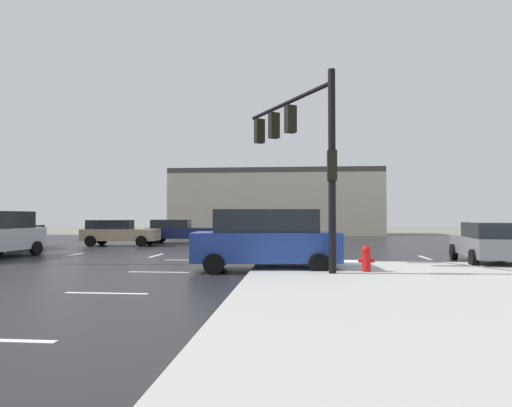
{
  "coord_description": "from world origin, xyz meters",
  "views": [
    {
      "loc": [
        4.45,
        -20.21,
        1.83
      ],
      "look_at": [
        1.73,
        9.57,
        2.68
      ],
      "focal_mm": 31.54,
      "sensor_mm": 36.0,
      "label": 1
    }
  ],
  "objects": [
    {
      "name": "suv_blue",
      "position": [
        3.42,
        -5.32,
        1.09
      ],
      "size": [
        4.96,
        2.51,
        2.03
      ],
      "rotation": [
        0.0,
        0.0,
        0.09
      ],
      "color": "navy",
      "rests_on": "road_asphalt"
    },
    {
      "name": "snow_strip_curbside",
      "position": [
        5.0,
        -4.0,
        0.17
      ],
      "size": [
        4.0,
        1.6,
        0.06
      ],
      "primitive_type": "cube",
      "color": "white",
      "rests_on": "sidewalk_corner"
    },
    {
      "name": "lane_markings",
      "position": [
        1.2,
        -1.38,
        0.02
      ],
      "size": [
        36.15,
        36.15,
        0.01
      ],
      "color": "silver",
      "rests_on": "road_asphalt"
    },
    {
      "name": "sedan_navy",
      "position": [
        -3.51,
        9.49,
        0.85
      ],
      "size": [
        4.64,
        2.31,
        1.58
      ],
      "rotation": [
        0.0,
        0.0,
        0.08
      ],
      "color": "#141E47",
      "rests_on": "road_asphalt"
    },
    {
      "name": "road_asphalt",
      "position": [
        0.0,
        0.0,
        0.01
      ],
      "size": [
        44.0,
        44.0,
        0.02
      ],
      "primitive_type": "cube",
      "color": "#232326",
      "rests_on": "ground_plane"
    },
    {
      "name": "strip_building_background",
      "position": [
        2.36,
        25.48,
        3.21
      ],
      "size": [
        20.44,
        8.0,
        6.43
      ],
      "color": "#BCB29E",
      "rests_on": "ground_plane"
    },
    {
      "name": "traffic_signal_mast",
      "position": [
        4.57,
        -5.17,
        4.35
      ],
      "size": [
        3.0,
        4.89,
        6.1
      ],
      "rotation": [
        0.0,
        0.0,
        2.11
      ],
      "color": "black",
      "rests_on": "sidewalk_corner"
    },
    {
      "name": "fire_hydrant",
      "position": [
        6.56,
        -6.2,
        0.54
      ],
      "size": [
        0.48,
        0.26,
        0.79
      ],
      "color": "red",
      "rests_on": "sidewalk_corner"
    },
    {
      "name": "sedan_grey",
      "position": [
        11.62,
        -2.68,
        0.85
      ],
      "size": [
        2.43,
        4.68,
        1.58
      ],
      "rotation": [
        0.0,
        0.0,
        1.46
      ],
      "color": "slate",
      "rests_on": "road_asphalt"
    },
    {
      "name": "ground_plane",
      "position": [
        0.0,
        0.0,
        0.0
      ],
      "size": [
        120.0,
        120.0,
        0.0
      ],
      "primitive_type": "plane",
      "color": "slate"
    },
    {
      "name": "sedan_tan",
      "position": [
        -6.5,
        6.53,
        0.85
      ],
      "size": [
        4.61,
        2.22,
        1.58
      ],
      "rotation": [
        0.0,
        0.0,
        0.05
      ],
      "color": "tan",
      "rests_on": "road_asphalt"
    }
  ]
}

